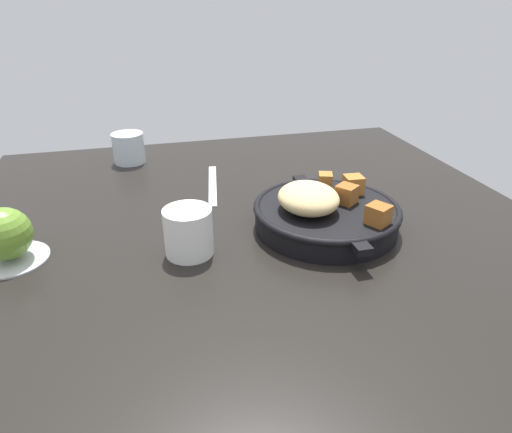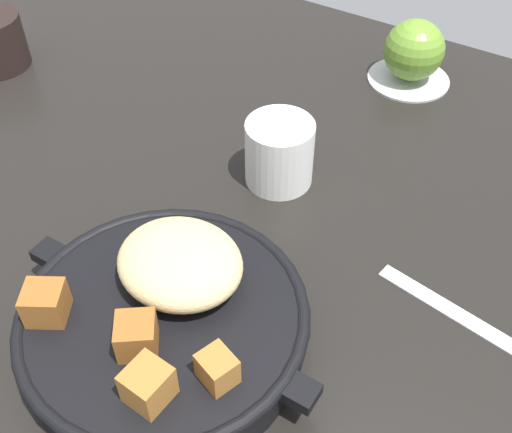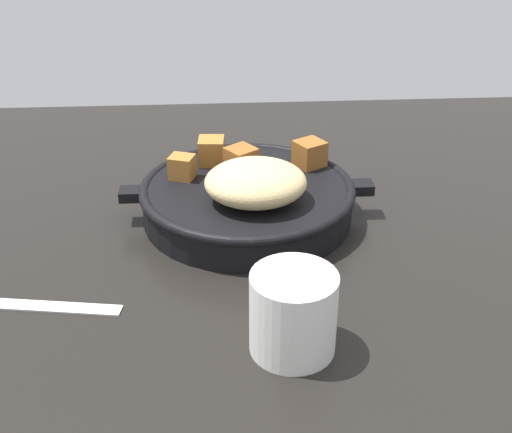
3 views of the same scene
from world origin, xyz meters
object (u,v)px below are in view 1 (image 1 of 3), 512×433
red_apple (4,234)px  white_creamer_pitcher (188,232)px  water_glass_short (129,148)px  cast_iron_skillet (325,212)px  butter_knife (213,184)px

red_apple → white_creamer_pitcher: 27.09cm
red_apple → water_glass_short: (40.35, -17.77, -1.07)cm
cast_iron_skillet → white_creamer_pitcher: 23.55cm
butter_knife → white_creamer_pitcher: 27.50cm
water_glass_short → white_creamer_pitcher: bearing=-168.8°
cast_iron_skillet → white_creamer_pitcher: cast_iron_skillet is taller
red_apple → butter_knife: 40.91cm
cast_iron_skillet → butter_knife: size_ratio=1.37×
water_glass_short → white_creamer_pitcher: size_ratio=0.98×
cast_iron_skillet → water_glass_short: bearing=37.3°
red_apple → butter_knife: size_ratio=0.37×
butter_knife → white_creamer_pitcher: bearing=172.3°
butter_knife → cast_iron_skillet: bearing=-137.5°
water_glass_short → white_creamer_pitcher: white_creamer_pitcher is taller
water_glass_short → white_creamer_pitcher: 45.84cm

